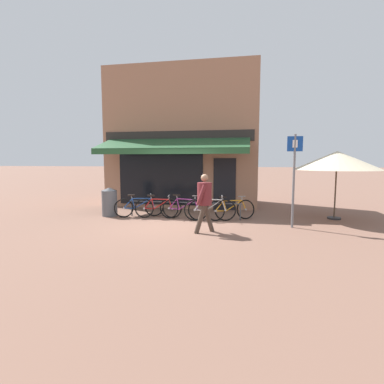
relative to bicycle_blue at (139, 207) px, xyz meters
name	(u,v)px	position (x,y,z in m)	size (l,w,h in m)	color
ground_plane	(167,225)	(1.31, -1.04, -0.37)	(160.00, 160.00, 0.00)	brown
shop_front	(185,139)	(0.88, 3.61, 2.62)	(6.58, 4.60, 5.99)	#9E7056
bike_rack_rail	(184,204)	(1.62, 0.11, 0.11)	(3.98, 0.04, 0.57)	#47494F
bicycle_blue	(139,207)	(0.00, 0.00, 0.00)	(1.63, 0.81, 0.82)	black
bicycle_red	(158,208)	(0.72, -0.05, 0.00)	(1.65, 0.52, 0.82)	black
bicycle_purple	(183,208)	(1.63, -0.10, 0.01)	(1.76, 0.52, 0.86)	black
bicycle_silver	(210,209)	(2.56, -0.17, 0.02)	(1.74, 0.53, 0.87)	black
bicycle_orange	(231,209)	(3.23, 0.10, 0.00)	(1.64, 0.96, 0.83)	black
pedestrian_adult	(204,197)	(2.63, -1.82, 0.62)	(0.56, 0.72, 1.66)	#47382D
litter_bin	(110,202)	(-1.13, 0.00, 0.15)	(0.56, 0.56, 1.03)	#515459
parking_sign	(294,172)	(5.13, -0.71, 1.31)	(0.44, 0.07, 2.78)	slate
cafe_parasol	(337,161)	(6.73, 0.94, 1.64)	(2.82, 2.82, 2.33)	#4C3D2D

